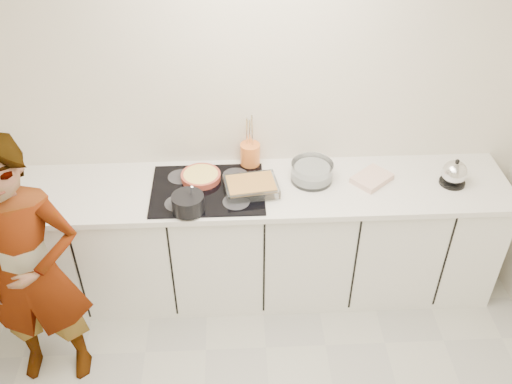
{
  "coord_description": "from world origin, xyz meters",
  "views": [
    {
      "loc": [
        -0.18,
        -1.65,
        3.14
      ],
      "look_at": [
        -0.05,
        1.05,
        1.05
      ],
      "focal_mm": 40.0,
      "sensor_mm": 36.0,
      "label": 1
    }
  ],
  "objects_px": {
    "tart_dish": "(201,176)",
    "saucepan": "(188,203)",
    "mixing_bowl": "(312,172)",
    "cook": "(31,272)",
    "utensil_crock": "(250,155)",
    "hob": "(208,190)",
    "baking_dish": "(251,186)",
    "kettle": "(454,173)"
  },
  "relations": [
    {
      "from": "tart_dish",
      "to": "saucepan",
      "type": "xyz_separation_m",
      "value": [
        -0.07,
        -0.32,
        0.03
      ]
    },
    {
      "from": "tart_dish",
      "to": "mixing_bowl",
      "type": "xyz_separation_m",
      "value": [
        0.72,
        -0.02,
        0.02
      ]
    },
    {
      "from": "mixing_bowl",
      "to": "cook",
      "type": "height_order",
      "value": "cook"
    },
    {
      "from": "utensil_crock",
      "to": "cook",
      "type": "distance_m",
      "value": 1.55
    },
    {
      "from": "cook",
      "to": "utensil_crock",
      "type": "bearing_deg",
      "value": 33.8
    },
    {
      "from": "hob",
      "to": "baking_dish",
      "type": "xyz_separation_m",
      "value": [
        0.28,
        -0.03,
        0.04
      ]
    },
    {
      "from": "hob",
      "to": "kettle",
      "type": "distance_m",
      "value": 1.59
    },
    {
      "from": "saucepan",
      "to": "cook",
      "type": "xyz_separation_m",
      "value": [
        -0.86,
        -0.41,
        -0.13
      ]
    },
    {
      "from": "utensil_crock",
      "to": "cook",
      "type": "xyz_separation_m",
      "value": [
        -1.26,
        -0.89,
        -0.14
      ]
    },
    {
      "from": "kettle",
      "to": "mixing_bowl",
      "type": "bearing_deg",
      "value": 174.75
    },
    {
      "from": "saucepan",
      "to": "tart_dish",
      "type": "bearing_deg",
      "value": 78.25
    },
    {
      "from": "hob",
      "to": "saucepan",
      "type": "distance_m",
      "value": 0.24
    },
    {
      "from": "mixing_bowl",
      "to": "tart_dish",
      "type": "bearing_deg",
      "value": 178.18
    },
    {
      "from": "baking_dish",
      "to": "kettle",
      "type": "xyz_separation_m",
      "value": [
        1.31,
        0.03,
        0.03
      ]
    },
    {
      "from": "utensil_crock",
      "to": "kettle",
      "type": "bearing_deg",
      "value": -11.75
    },
    {
      "from": "mixing_bowl",
      "to": "kettle",
      "type": "bearing_deg",
      "value": -5.25
    },
    {
      "from": "tart_dish",
      "to": "mixing_bowl",
      "type": "relative_size",
      "value": 0.98
    },
    {
      "from": "hob",
      "to": "saucepan",
      "type": "xyz_separation_m",
      "value": [
        -0.11,
        -0.21,
        0.06
      ]
    },
    {
      "from": "baking_dish",
      "to": "cook",
      "type": "distance_m",
      "value": 1.39
    },
    {
      "from": "baking_dish",
      "to": "kettle",
      "type": "bearing_deg",
      "value": 1.37
    },
    {
      "from": "cook",
      "to": "kettle",
      "type": "bearing_deg",
      "value": 12.08
    },
    {
      "from": "tart_dish",
      "to": "cook",
      "type": "relative_size",
      "value": 0.16
    },
    {
      "from": "mixing_bowl",
      "to": "utensil_crock",
      "type": "relative_size",
      "value": 1.73
    },
    {
      "from": "baking_dish",
      "to": "utensil_crock",
      "type": "xyz_separation_m",
      "value": [
        0.01,
        0.3,
        0.03
      ]
    },
    {
      "from": "baking_dish",
      "to": "utensil_crock",
      "type": "bearing_deg",
      "value": 88.81
    },
    {
      "from": "mixing_bowl",
      "to": "cook",
      "type": "xyz_separation_m",
      "value": [
        -1.65,
        -0.7,
        -0.12
      ]
    },
    {
      "from": "tart_dish",
      "to": "kettle",
      "type": "bearing_deg",
      "value": -3.73
    },
    {
      "from": "baking_dish",
      "to": "cook",
      "type": "height_order",
      "value": "cook"
    },
    {
      "from": "tart_dish",
      "to": "baking_dish",
      "type": "bearing_deg",
      "value": -23.16
    },
    {
      "from": "mixing_bowl",
      "to": "kettle",
      "type": "relative_size",
      "value": 1.47
    },
    {
      "from": "saucepan",
      "to": "cook",
      "type": "distance_m",
      "value": 0.96
    },
    {
      "from": "cook",
      "to": "mixing_bowl",
      "type": "bearing_deg",
      "value": 21.53
    },
    {
      "from": "hob",
      "to": "tart_dish",
      "type": "xyz_separation_m",
      "value": [
        -0.05,
        0.11,
        0.03
      ]
    },
    {
      "from": "hob",
      "to": "tart_dish",
      "type": "height_order",
      "value": "tart_dish"
    },
    {
      "from": "kettle",
      "to": "cook",
      "type": "relative_size",
      "value": 0.11
    },
    {
      "from": "tart_dish",
      "to": "utensil_crock",
      "type": "bearing_deg",
      "value": 26.63
    },
    {
      "from": "saucepan",
      "to": "cook",
      "type": "relative_size",
      "value": 0.13
    },
    {
      "from": "kettle",
      "to": "hob",
      "type": "bearing_deg",
      "value": -179.93
    },
    {
      "from": "hob",
      "to": "baking_dish",
      "type": "bearing_deg",
      "value": -6.06
    },
    {
      "from": "saucepan",
      "to": "utensil_crock",
      "type": "relative_size",
      "value": 1.35
    },
    {
      "from": "hob",
      "to": "kettle",
      "type": "relative_size",
      "value": 3.71
    },
    {
      "from": "cook",
      "to": "baking_dish",
      "type": "bearing_deg",
      "value": 23.66
    }
  ]
}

